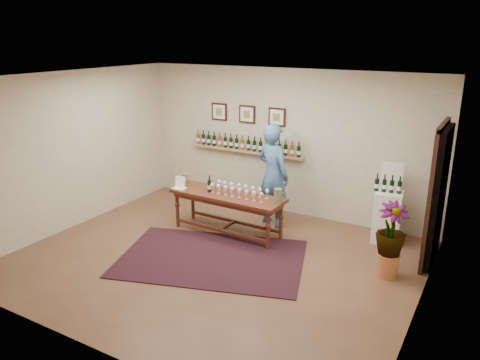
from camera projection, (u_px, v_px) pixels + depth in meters
The scene contains 14 objects.
ground at pixel (215, 260), 7.34m from camera, with size 6.00×6.00×0.00m, color brown.
room_shell at pixel (386, 181), 7.54m from camera, with size 6.00×6.00×6.00m.
rug at pixel (212, 258), 7.39m from camera, with size 2.85×1.90×0.02m, color #48150D.
tasting_table at pixel (227, 200), 8.17m from camera, with size 2.07×0.70×0.73m.
table_glasses at pixel (239, 190), 8.05m from camera, with size 1.31×0.30×0.18m, color silver, non-canonical shape.
table_bottles at pixel (211, 183), 8.24m from camera, with size 0.29×0.17×0.31m, color black, non-canonical shape.
pitcher_left at pixel (185, 179), 8.61m from camera, with size 0.14×0.14×0.22m, color #606C43, non-canonical shape.
pitcher_right at pixel (278, 196), 7.69m from camera, with size 0.15×0.15×0.24m, color #606C43, non-canonical shape.
menu_card at pixel (180, 182), 8.43m from camera, with size 0.23×0.17×0.21m, color white.
display_pedestal at pixel (387, 217), 7.89m from camera, with size 0.44×0.44×0.88m, color white.
pedestal_bottles at pixel (388, 184), 7.71m from camera, with size 0.30×0.08×0.30m, color black, non-canonical shape.
info_sign at pixel (392, 175), 7.82m from camera, with size 0.36×0.02×0.49m, color white.
potted_plant at pixel (390, 240), 6.69m from camera, with size 0.71×0.71×0.98m.
person at pixel (273, 175), 8.46m from camera, with size 0.69×0.45×1.90m, color #3C618F.
Camera 1 is at (3.65, -5.55, 3.39)m, focal length 35.00 mm.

